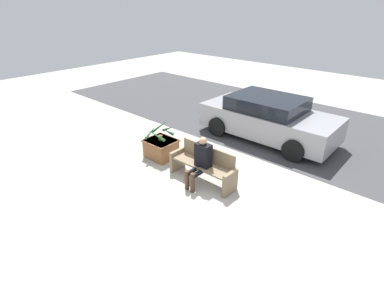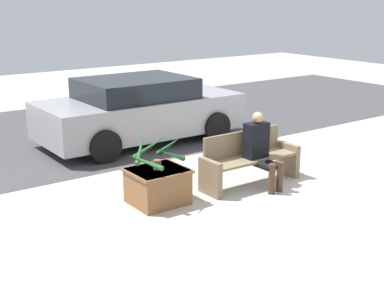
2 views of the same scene
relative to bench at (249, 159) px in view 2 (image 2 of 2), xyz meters
The scene contains 7 objects.
ground_plane 0.69m from the bench, 67.83° to the right, with size 30.00×30.00×0.00m, color #ADA89E.
road_surface 4.83m from the bench, 87.50° to the left, with size 20.00×6.00×0.01m, color #424244.
bench is the anchor object (origin of this frame).
person_seated 0.30m from the bench, 72.83° to the right, with size 0.37×0.63×1.18m.
planter_box 1.63m from the bench, behind, with size 0.80×0.72×0.51m.
potted_plant 1.68m from the bench, behind, with size 0.78×0.77×0.51m.
parked_car 3.24m from the bench, 91.83° to the left, with size 4.08×1.98×1.32m.
Camera 2 is at (-5.65, -5.51, 2.89)m, focal length 50.00 mm.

